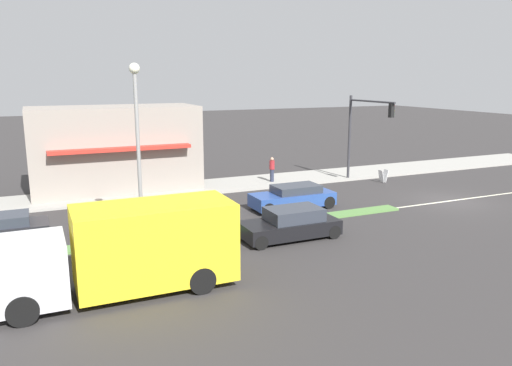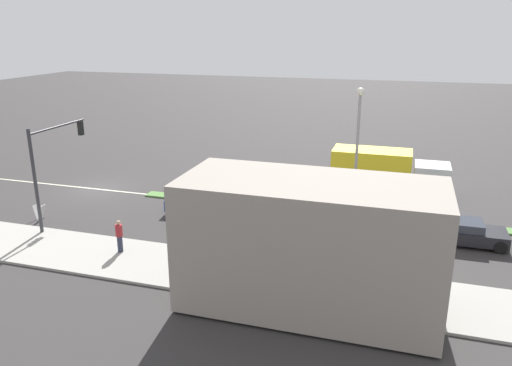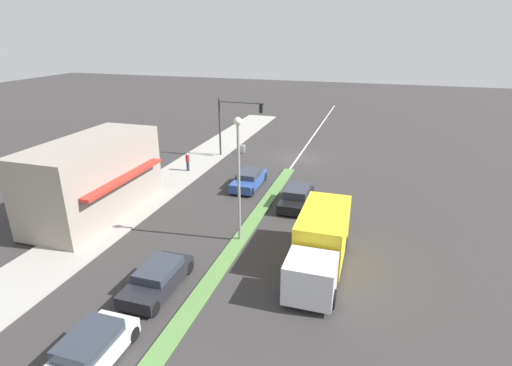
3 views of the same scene
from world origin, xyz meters
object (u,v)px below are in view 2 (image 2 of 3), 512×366
at_px(suv_black, 265,186).
at_px(sedan_dark, 461,232).
at_px(traffic_signal_main, 51,157).
at_px(street_lamp, 358,136).
at_px(delivery_truck, 385,171).
at_px(warning_aframe_sign, 40,212).
at_px(pedestrian, 119,235).
at_px(coupe_blue, 204,204).

height_order(suv_black, sedan_dark, suv_black).
height_order(traffic_signal_main, suv_black, traffic_signal_main).
bearing_deg(street_lamp, delivery_truck, 163.78).
bearing_deg(street_lamp, warning_aframe_sign, -71.52).
bearing_deg(delivery_truck, pedestrian, -41.03).
distance_m(delivery_truck, sedan_dark, 8.41).
relative_size(coupe_blue, sedan_dark, 1.05).
bearing_deg(sedan_dark, traffic_signal_main, -79.60).
height_order(pedestrian, suv_black, pedestrian).
bearing_deg(pedestrian, suv_black, 158.16).
height_order(street_lamp, sedan_dark, street_lamp).
xyz_separation_m(street_lamp, sedan_dark, (2.20, 5.71, -4.18)).
distance_m(coupe_blue, sedan_dark, 14.20).
distance_m(traffic_signal_main, pedestrian, 6.57).
distance_m(traffic_signal_main, delivery_truck, 20.56).
distance_m(warning_aframe_sign, coupe_blue, 9.45).
xyz_separation_m(warning_aframe_sign, suv_black, (-7.96, 11.24, 0.21)).
bearing_deg(coupe_blue, pedestrian, -15.95).
bearing_deg(suv_black, traffic_signal_main, -49.26).
relative_size(traffic_signal_main, delivery_truck, 0.75).
distance_m(street_lamp, pedestrian, 13.88).
distance_m(suv_black, sedan_dark, 12.51).
height_order(warning_aframe_sign, sedan_dark, sedan_dark).
distance_m(street_lamp, delivery_truck, 6.17).
bearing_deg(traffic_signal_main, street_lamp, 111.35).
xyz_separation_m(traffic_signal_main, delivery_truck, (-11.12, 17.12, -2.43)).
height_order(warning_aframe_sign, delivery_truck, delivery_truck).
bearing_deg(coupe_blue, suv_black, 150.51).
bearing_deg(delivery_truck, street_lamp, -16.22).
bearing_deg(coupe_blue, street_lamp, 104.53).
xyz_separation_m(traffic_signal_main, suv_black, (-8.32, 9.67, -3.26)).
relative_size(pedestrian, sedan_dark, 0.38).
height_order(delivery_truck, sedan_dark, delivery_truck).
bearing_deg(warning_aframe_sign, traffic_signal_main, 77.11).
bearing_deg(delivery_truck, sedan_dark, 30.58).
bearing_deg(pedestrian, street_lamp, 129.54).
xyz_separation_m(pedestrian, warning_aframe_sign, (-2.73, -6.95, -0.55)).
bearing_deg(delivery_truck, warning_aframe_sign, -60.07).
bearing_deg(traffic_signal_main, delivery_truck, 123.01).
distance_m(delivery_truck, coupe_blue, 12.31).
bearing_deg(delivery_truck, traffic_signal_main, -56.99).
bearing_deg(warning_aframe_sign, delivery_truck, 119.93).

